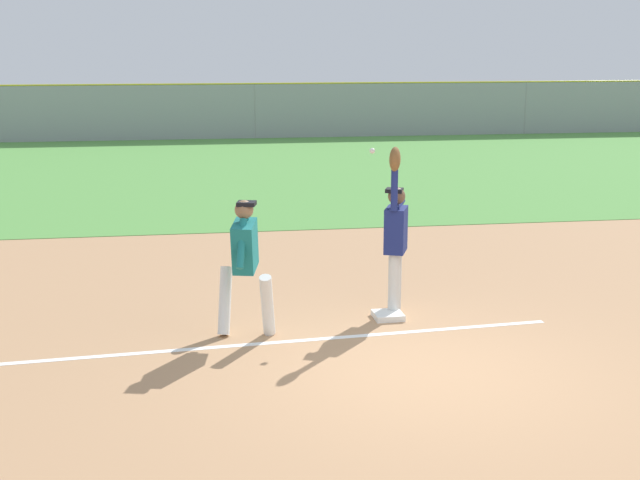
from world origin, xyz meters
name	(u,v)px	position (x,y,z in m)	size (l,w,h in m)	color
ground_plane	(420,370)	(0.00, 0.00, 0.00)	(75.82, 75.82, 0.00)	tan
outfield_grass	(277,169)	(0.00, 15.66, 0.01)	(43.19, 16.52, 0.01)	#549342
chalk_foul_line	(69,359)	(-3.94, 0.94, 0.00)	(12.00, 0.10, 0.01)	white
first_base	(388,315)	(0.06, 1.84, 0.04)	(0.38, 0.38, 0.08)	white
fielder	(396,232)	(0.19, 2.05, 1.12)	(0.44, 0.87, 2.28)	silver
runner	(245,258)	(-1.85, 1.44, 1.00)	(0.75, 0.84, 1.72)	white
baseball	(372,151)	(-0.07, 2.39, 2.17)	(0.07, 0.07, 0.07)	white
outfield_fence	(255,111)	(0.00, 23.92, 1.05)	(43.27, 0.08, 2.10)	#93999E
parked_car_silver	(123,113)	(-5.24, 28.23, 0.67)	(4.52, 2.36, 1.25)	#B7B7BC
parked_car_tan	(278,111)	(1.33, 28.23, 0.67)	(4.55, 2.43, 1.25)	tan
parked_car_white	(408,111)	(6.98, 27.66, 0.67)	(4.57, 2.45, 1.25)	white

